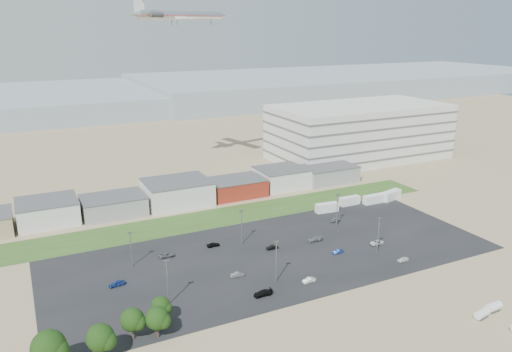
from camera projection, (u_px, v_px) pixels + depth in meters
ground at (295, 292)px, 116.20m from camera, size 700.00×700.00×0.00m
parking_lot at (274, 254)px, 135.51m from camera, size 120.00×50.00×0.01m
grass_strip at (213, 218)px, 160.93m from camera, size 160.00×16.00×0.02m
hills_backdrop at (140, 98)px, 402.73m from camera, size 700.00×200.00×9.00m
building_row at (146, 197)px, 168.95m from camera, size 170.00×20.00×8.00m
parking_garage at (359, 132)px, 232.30m from camera, size 80.00×40.00×25.00m
storage_tank_nw at (482, 313)px, 105.55m from camera, size 3.85×2.36×2.16m
storage_tank_ne at (493, 307)px, 107.94m from camera, size 3.80×2.00×2.25m
box_trailer_a at (327, 208)px, 166.24m from camera, size 8.08×3.22×2.95m
box_trailer_b at (350, 201)px, 172.86m from camera, size 7.65×2.54×2.85m
box_trailer_c at (374, 199)px, 174.44m from camera, size 7.90×2.54×2.95m
box_trailer_d at (391, 195)px, 177.97m from camera, size 9.03×4.81×3.24m
tree_far_left at (49, 351)px, 87.25m from camera, size 6.54×6.54×9.82m
tree_left at (100, 340)px, 91.39m from camera, size 5.54×5.54×8.30m
tree_mid at (132, 322)px, 97.67m from camera, size 5.04×5.04×7.57m
tree_right at (157, 321)px, 98.17m from camera, size 5.04×5.04×7.56m
tree_near at (161, 308)px, 103.44m from camera, size 4.38×4.38×6.57m
lightpole_front_l at (167, 283)px, 109.39m from camera, size 1.27×0.53×10.79m
lightpole_front_m at (276, 262)px, 119.28m from camera, size 1.25×0.52×10.63m
lightpole_front_r at (378, 235)px, 135.16m from camera, size 1.19×0.49×10.08m
lightpole_back_l at (131, 249)px, 127.45m from camera, size 1.11×0.46×9.44m
lightpole_back_m at (242, 227)px, 140.41m from camera, size 1.20×0.50×10.19m
lightpole_back_r at (337, 211)px, 152.91m from camera, size 1.23×0.51×10.47m
airliner at (181, 15)px, 192.10m from camera, size 49.71×39.40×12.98m
parked_car_0 at (377, 243)px, 141.37m from camera, size 4.16×2.03×1.14m
parked_car_1 at (338, 252)px, 135.84m from camera, size 3.41×1.56×1.08m
parked_car_2 at (403, 259)px, 131.22m from camera, size 3.21×1.34×1.09m
parked_car_3 at (263, 293)px, 114.42m from camera, size 4.48×1.83×1.30m
parked_car_4 at (237, 274)px, 123.20m from camera, size 3.61×1.61×1.15m
parked_car_5 at (117, 284)px, 118.67m from camera, size 3.95×1.95×1.29m
parked_car_6 at (213, 245)px, 140.11m from camera, size 3.84×1.69×1.10m
parked_car_7 at (272, 247)px, 138.37m from camera, size 3.40×1.25×1.11m
parked_car_8 at (336, 220)px, 157.94m from camera, size 3.77×1.78×1.25m
parked_car_9 at (167, 255)px, 133.66m from camera, size 4.24×1.97×1.18m
parked_car_12 at (315, 239)px, 143.56m from camera, size 4.37×1.84×1.26m
parked_car_13 at (309, 280)px, 120.44m from camera, size 3.57×1.49×1.15m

